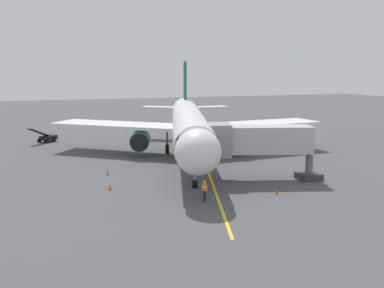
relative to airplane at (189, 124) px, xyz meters
The scene contains 10 objects.
ground_plane 4.17m from the airplane, 149.96° to the right, with size 220.00×220.00×0.00m, color #4C4C4F.
apron_lead_in_line 7.44m from the airplane, 89.27° to the left, with size 0.24×40.00×0.01m, color yellow.
airplane is the anchor object (origin of this frame).
jet_bridge 12.50m from the airplane, 99.03° to the left, with size 11.43×5.72×5.40m.
ground_crew_marshaller 18.23m from the airplane, 75.35° to the left, with size 0.44×0.31×1.71m.
belt_loader_near_nose 23.64m from the airplane, 47.56° to the right, with size 4.09×4.08×2.32m.
safety_cone_nose_left 18.01m from the airplane, 96.13° to the left, with size 0.32×0.32×0.55m, color #F2590F.
safety_cone_nose_right 16.63m from the airplane, 114.57° to the left, with size 0.32×0.32×0.55m, color #F2590F.
safety_cone_wing_port 16.52m from the airplane, 46.16° to the left, with size 0.32×0.32×0.55m, color #F2590F.
safety_cone_wing_starboard 12.62m from the airplane, 29.23° to the left, with size 0.32×0.32×0.55m, color #F2590F.
Camera 1 is at (17.49, 49.58, 10.33)m, focal length 41.30 mm.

